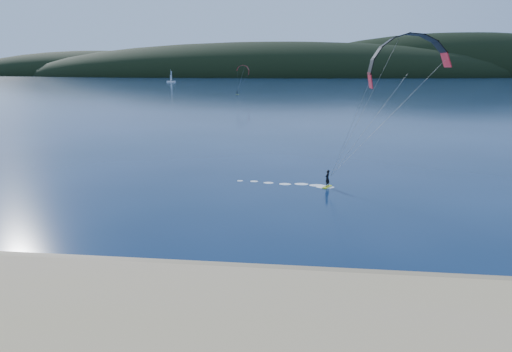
{
  "coord_description": "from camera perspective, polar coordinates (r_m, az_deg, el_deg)",
  "views": [
    {
      "loc": [
        8.39,
        -20.62,
        12.6
      ],
      "look_at": [
        4.91,
        10.0,
        5.0
      ],
      "focal_mm": 30.62,
      "sensor_mm": 36.0,
      "label": 1
    }
  ],
  "objects": [
    {
      "name": "kitesurfer_far",
      "position": [
        215.92,
        -1.74,
        13.41
      ],
      "size": [
        7.91,
        7.32,
        13.64
      ],
      "color": "#BEDB19",
      "rests_on": "ground"
    },
    {
      "name": "headland",
      "position": [
        766.05,
        6.06,
        12.84
      ],
      "size": [
        1200.0,
        310.0,
        140.0
      ],
      "color": "black",
      "rests_on": "ground"
    },
    {
      "name": "ground",
      "position": [
        25.58,
        -14.14,
        -16.11
      ],
      "size": [
        1800.0,
        1800.0,
        0.0
      ],
      "primitive_type": "plane",
      "color": "#071934",
      "rests_on": "ground"
    },
    {
      "name": "kitesurfer_near",
      "position": [
        44.61,
        18.67,
        12.02
      ],
      "size": [
        21.64,
        6.09,
        15.08
      ],
      "color": "#BEDB19",
      "rests_on": "ground"
    },
    {
      "name": "wet_sand",
      "position": [
        29.31,
        -11.05,
        -11.78
      ],
      "size": [
        220.0,
        2.5,
        0.1
      ],
      "color": "#896F50",
      "rests_on": "ground"
    },
    {
      "name": "sailboat",
      "position": [
        432.6,
        -11.03,
        12.05
      ],
      "size": [
        8.33,
        5.47,
        12.07
      ],
      "color": "white",
      "rests_on": "ground"
    }
  ]
}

